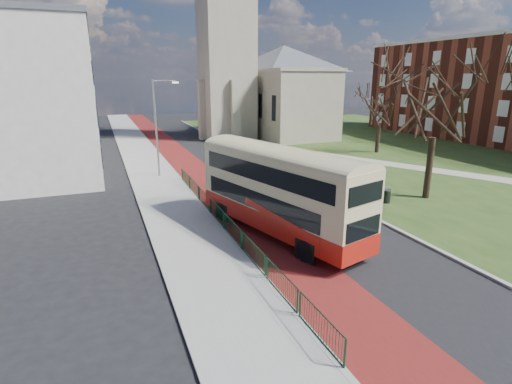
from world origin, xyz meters
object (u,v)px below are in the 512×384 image
streetlamp (158,123)px  winter_tree_near (439,87)px  litter_bin (386,196)px  bus (279,187)px  winter_tree_far (381,102)px

streetlamp → winter_tree_near: winter_tree_near is taller
winter_tree_near → litter_bin: size_ratio=11.67×
bus → winter_tree_near: winter_tree_near is taller
winter_tree_far → litter_bin: bearing=-125.8°
bus → litter_bin: size_ratio=12.07×
litter_bin → winter_tree_near: bearing=-0.8°
streetlamp → winter_tree_near: 21.47m
bus → winter_tree_far: bearing=25.6°
winter_tree_near → litter_bin: winter_tree_near is taller
streetlamp → bus: size_ratio=0.70×
winter_tree_near → winter_tree_far: 17.98m
bus → winter_tree_near: (12.61, 2.37, 5.03)m
litter_bin → streetlamp: bearing=135.0°
bus → litter_bin: bearing=-1.2°
winter_tree_far → bus: bearing=-138.4°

